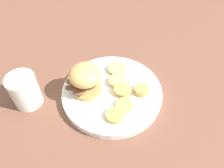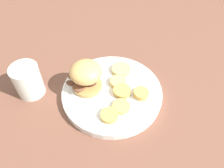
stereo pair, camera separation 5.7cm
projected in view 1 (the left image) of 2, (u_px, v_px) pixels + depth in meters
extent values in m
plane|color=brown|center=(112.00, 95.00, 0.61)|extent=(4.00, 4.00, 0.00)
cylinder|color=white|center=(112.00, 93.00, 0.60)|extent=(0.27, 0.27, 0.02)
torus|color=white|center=(112.00, 91.00, 0.60)|extent=(0.27, 0.27, 0.01)
cylinder|color=tan|center=(87.00, 88.00, 0.59)|extent=(0.08, 0.08, 0.01)
ellipsoid|color=brown|center=(74.00, 81.00, 0.59)|extent=(0.04, 0.05, 0.02)
ellipsoid|color=#4C281E|center=(91.00, 85.00, 0.57)|extent=(0.03, 0.04, 0.02)
ellipsoid|color=#563323|center=(71.00, 88.00, 0.57)|extent=(0.02, 0.03, 0.01)
ellipsoid|color=brown|center=(79.00, 90.00, 0.56)|extent=(0.05, 0.04, 0.02)
ellipsoid|color=tan|center=(85.00, 75.00, 0.55)|extent=(0.08, 0.08, 0.05)
cylinder|color=tan|center=(123.00, 89.00, 0.59)|extent=(0.05, 0.05, 0.01)
cylinder|color=tan|center=(125.00, 105.00, 0.56)|extent=(0.05, 0.05, 0.01)
cylinder|color=tan|center=(141.00, 90.00, 0.58)|extent=(0.04, 0.04, 0.02)
cylinder|color=#DBB766|center=(118.00, 69.00, 0.64)|extent=(0.06, 0.06, 0.01)
cylinder|color=tan|center=(115.00, 115.00, 0.53)|extent=(0.04, 0.04, 0.01)
cylinder|color=#DBB766|center=(117.00, 81.00, 0.61)|extent=(0.04, 0.04, 0.01)
cylinder|color=silver|center=(25.00, 91.00, 0.56)|extent=(0.07, 0.07, 0.09)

